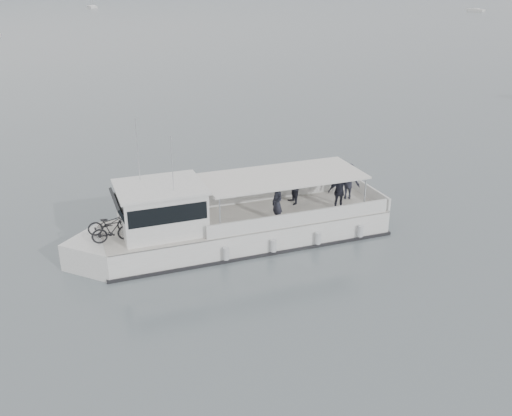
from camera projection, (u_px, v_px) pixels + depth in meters
ground at (327, 215)px, 30.29m from camera, size 1400.00×1400.00×0.00m
tour_boat at (220, 225)px, 26.54m from camera, size 15.43×6.13×6.43m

